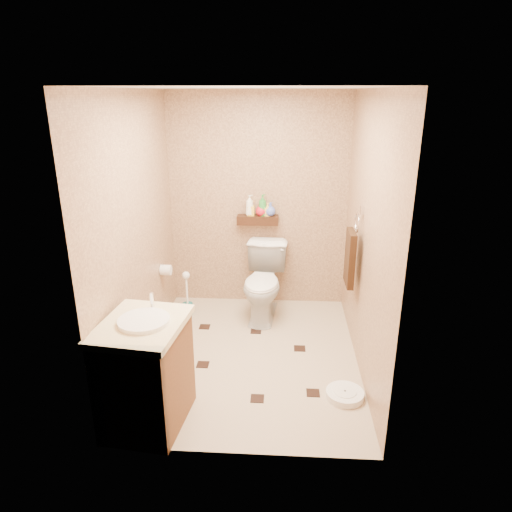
{
  "coord_description": "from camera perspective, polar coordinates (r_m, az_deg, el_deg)",
  "views": [
    {
      "loc": [
        0.28,
        -3.75,
        2.37
      ],
      "look_at": [
        0.04,
        0.25,
        0.92
      ],
      "focal_mm": 32.0,
      "sensor_mm": 36.0,
      "label": 1
    }
  ],
  "objects": [
    {
      "name": "toilet",
      "position": [
        4.99,
        0.97,
        -3.37
      ],
      "size": [
        0.51,
        0.82,
        0.8
      ],
      "primitive_type": "imported",
      "rotation": [
        0.0,
        0.0,
        -0.08
      ],
      "color": "white",
      "rests_on": "ground"
    },
    {
      "name": "vanity",
      "position": [
        3.55,
        -13.59,
        -13.9
      ],
      "size": [
        0.64,
        0.75,
        0.97
      ],
      "rotation": [
        0.0,
        0.0,
        -0.12
      ],
      "color": "brown",
      "rests_on": "ground"
    },
    {
      "name": "bottle_f",
      "position": [
        5.08,
        1.8,
        5.88
      ],
      "size": [
        0.15,
        0.15,
        0.15
      ],
      "primitive_type": "imported",
      "rotation": [
        0.0,
        0.0,
        1.88
      ],
      "color": "#4F66C7",
      "rests_on": "wall_shelf"
    },
    {
      "name": "wall_shelf",
      "position": [
        5.11,
        0.21,
        4.53
      ],
      "size": [
        0.46,
        0.14,
        0.1
      ],
      "primitive_type": "cube",
      "color": "#391B0F",
      "rests_on": "wall_back"
    },
    {
      "name": "wall_left",
      "position": [
        4.14,
        -14.74,
        2.74
      ],
      "size": [
        0.04,
        2.5,
        2.4
      ],
      "primitive_type": "cube",
      "color": "tan",
      "rests_on": "ground"
    },
    {
      "name": "ceiling",
      "position": [
        3.76,
        -0.86,
        20.29
      ],
      "size": [
        2.0,
        2.5,
        0.02
      ],
      "primitive_type": "cube",
      "color": "silver",
      "rests_on": "wall_back"
    },
    {
      "name": "floor_accents",
      "position": [
        4.42,
        -0.28,
        -12.57
      ],
      "size": [
        1.2,
        1.28,
        0.01
      ],
      "color": "black",
      "rests_on": "ground"
    },
    {
      "name": "ground",
      "position": [
        4.45,
        -0.7,
        -12.35
      ],
      "size": [
        2.5,
        2.5,
        0.0
      ],
      "primitive_type": "plane",
      "color": "tan",
      "rests_on": "ground"
    },
    {
      "name": "bottle_a",
      "position": [
        5.08,
        -0.81,
        6.36
      ],
      "size": [
        0.12,
        0.12,
        0.23
      ],
      "primitive_type": "imported",
      "rotation": [
        0.0,
        0.0,
        2.11
      ],
      "color": "white",
      "rests_on": "wall_shelf"
    },
    {
      "name": "bathroom_scale",
      "position": [
        3.98,
        11.04,
        -16.6
      ],
      "size": [
        0.38,
        0.38,
        0.06
      ],
      "rotation": [
        0.0,
        0.0,
        -0.27
      ],
      "color": "white",
      "rests_on": "ground"
    },
    {
      "name": "towel_ring",
      "position": [
        4.3,
        11.74,
        0.04
      ],
      "size": [
        0.12,
        0.3,
        0.76
      ],
      "color": "silver",
      "rests_on": "wall_right"
    },
    {
      "name": "wall_front",
      "position": [
        2.78,
        -2.68,
        -5.1
      ],
      "size": [
        2.0,
        0.04,
        2.4
      ],
      "primitive_type": "cube",
      "color": "tan",
      "rests_on": "ground"
    },
    {
      "name": "bottle_b",
      "position": [
        5.09,
        -0.62,
        5.98
      ],
      "size": [
        0.08,
        0.08,
        0.16
      ],
      "primitive_type": "imported",
      "rotation": [
        0.0,
        0.0,
        1.6
      ],
      "color": "yellow",
      "rests_on": "wall_shelf"
    },
    {
      "name": "wall_right",
      "position": [
        4.0,
        13.69,
        2.24
      ],
      "size": [
        0.04,
        2.5,
        2.4
      ],
      "primitive_type": "cube",
      "color": "tan",
      "rests_on": "ground"
    },
    {
      "name": "toilet_brush",
      "position": [
        5.19,
        -8.59,
        -5.36
      ],
      "size": [
        0.12,
        0.12,
        0.51
      ],
      "color": "#196264",
      "rests_on": "ground"
    },
    {
      "name": "bottle_d",
      "position": [
        5.07,
        0.82,
        6.37
      ],
      "size": [
        0.13,
        0.13,
        0.24
      ],
      "primitive_type": "imported",
      "rotation": [
        0.0,
        0.0,
        2.4
      ],
      "color": "green",
      "rests_on": "wall_shelf"
    },
    {
      "name": "bottle_c",
      "position": [
        5.08,
        0.63,
        5.9
      ],
      "size": [
        0.15,
        0.15,
        0.15
      ],
      "primitive_type": "imported",
      "rotation": [
        0.0,
        0.0,
        3.52
      ],
      "color": "red",
      "rests_on": "wall_shelf"
    },
    {
      "name": "toilet_paper",
      "position": [
        4.9,
        -11.2,
        -1.72
      ],
      "size": [
        0.12,
        0.11,
        0.12
      ],
      "color": "white",
      "rests_on": "wall_left"
    },
    {
      "name": "wall_back",
      "position": [
        5.15,
        0.27,
        6.7
      ],
      "size": [
        2.0,
        0.04,
        2.4
      ],
      "primitive_type": "cube",
      "color": "tan",
      "rests_on": "ground"
    },
    {
      "name": "bottle_e",
      "position": [
        5.08,
        1.46,
        5.86
      ],
      "size": [
        0.07,
        0.07,
        0.15
      ],
      "primitive_type": "imported",
      "rotation": [
        0.0,
        0.0,
        1.57
      ],
      "color": "#F0BD50",
      "rests_on": "wall_shelf"
    }
  ]
}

